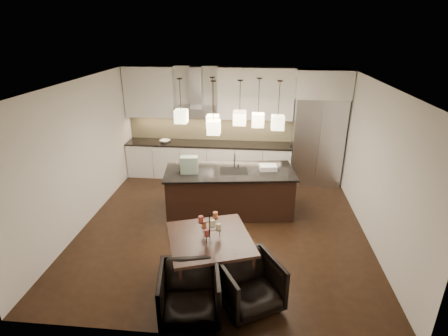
# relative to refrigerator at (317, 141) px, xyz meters

# --- Properties ---
(floor) EXTENTS (5.50, 5.50, 0.02)m
(floor) POSITION_rel_refrigerator_xyz_m (-2.10, -2.38, -1.08)
(floor) COLOR black
(floor) RESTS_ON ground
(ceiling) EXTENTS (5.50, 5.50, 0.02)m
(ceiling) POSITION_rel_refrigerator_xyz_m (-2.10, -2.38, 1.73)
(ceiling) COLOR white
(ceiling) RESTS_ON wall_back
(wall_back) EXTENTS (5.50, 0.02, 2.80)m
(wall_back) POSITION_rel_refrigerator_xyz_m (-2.10, 0.38, 0.32)
(wall_back) COLOR silver
(wall_back) RESTS_ON ground
(wall_front) EXTENTS (5.50, 0.02, 2.80)m
(wall_front) POSITION_rel_refrigerator_xyz_m (-2.10, -5.14, 0.32)
(wall_front) COLOR silver
(wall_front) RESTS_ON ground
(wall_left) EXTENTS (0.02, 5.50, 2.80)m
(wall_left) POSITION_rel_refrigerator_xyz_m (-4.86, -2.38, 0.32)
(wall_left) COLOR silver
(wall_left) RESTS_ON ground
(wall_right) EXTENTS (0.02, 5.50, 2.80)m
(wall_right) POSITION_rel_refrigerator_xyz_m (0.66, -2.38, 0.32)
(wall_right) COLOR silver
(wall_right) RESTS_ON ground
(refrigerator) EXTENTS (1.20, 0.72, 2.15)m
(refrigerator) POSITION_rel_refrigerator_xyz_m (0.00, 0.00, 0.00)
(refrigerator) COLOR #B7B7BA
(refrigerator) RESTS_ON floor
(fridge_panel) EXTENTS (1.26, 0.72, 0.65)m
(fridge_panel) POSITION_rel_refrigerator_xyz_m (0.00, 0.00, 1.40)
(fridge_panel) COLOR silver
(fridge_panel) RESTS_ON refrigerator
(lower_cabinets) EXTENTS (4.21, 0.62, 0.88)m
(lower_cabinets) POSITION_rel_refrigerator_xyz_m (-2.73, 0.05, -0.64)
(lower_cabinets) COLOR silver
(lower_cabinets) RESTS_ON floor
(countertop) EXTENTS (4.21, 0.66, 0.04)m
(countertop) POSITION_rel_refrigerator_xyz_m (-2.73, 0.05, -0.17)
(countertop) COLOR black
(countertop) RESTS_ON lower_cabinets
(backsplash) EXTENTS (4.21, 0.02, 0.63)m
(backsplash) POSITION_rel_refrigerator_xyz_m (-2.73, 0.35, 0.16)
(backsplash) COLOR tan
(backsplash) RESTS_ON countertop
(upper_cab_left) EXTENTS (1.25, 0.35, 1.25)m
(upper_cab_left) POSITION_rel_refrigerator_xyz_m (-4.20, 0.19, 1.10)
(upper_cab_left) COLOR silver
(upper_cab_left) RESTS_ON wall_back
(upper_cab_right) EXTENTS (1.85, 0.35, 1.25)m
(upper_cab_right) POSITION_rel_refrigerator_xyz_m (-1.55, 0.19, 1.10)
(upper_cab_right) COLOR silver
(upper_cab_right) RESTS_ON wall_back
(hood_canopy) EXTENTS (0.90, 0.52, 0.24)m
(hood_canopy) POSITION_rel_refrigerator_xyz_m (-3.03, 0.10, 0.65)
(hood_canopy) COLOR #B7B7BA
(hood_canopy) RESTS_ON wall_back
(hood_chimney) EXTENTS (0.30, 0.28, 0.96)m
(hood_chimney) POSITION_rel_refrigerator_xyz_m (-3.03, 0.21, 1.24)
(hood_chimney) COLOR #B7B7BA
(hood_chimney) RESTS_ON hood_canopy
(fruit_bowl) EXTENTS (0.32, 0.32, 0.06)m
(fruit_bowl) POSITION_rel_refrigerator_xyz_m (-3.84, 0.00, -0.12)
(fruit_bowl) COLOR silver
(fruit_bowl) RESTS_ON countertop
(island_body) EXTENTS (2.68, 1.35, 0.90)m
(island_body) POSITION_rel_refrigerator_xyz_m (-2.02, -1.81, -0.62)
(island_body) COLOR black
(island_body) RESTS_ON floor
(island_top) EXTENTS (2.77, 1.44, 0.04)m
(island_top) POSITION_rel_refrigerator_xyz_m (-2.02, -1.81, -0.15)
(island_top) COLOR black
(island_top) RESTS_ON island_body
(faucet) EXTENTS (0.13, 0.26, 0.39)m
(faucet) POSITION_rel_refrigerator_xyz_m (-1.93, -1.69, 0.07)
(faucet) COLOR silver
(faucet) RESTS_ON island_top
(tote_bag) EXTENTS (0.37, 0.23, 0.35)m
(tote_bag) POSITION_rel_refrigerator_xyz_m (-2.82, -2.00, 0.05)
(tote_bag) COLOR #1B4D28
(tote_bag) RESTS_ON island_top
(food_container) EXTENTS (0.38, 0.29, 0.10)m
(food_container) POSITION_rel_refrigerator_xyz_m (-1.23, -1.69, -0.08)
(food_container) COLOR silver
(food_container) RESTS_ON island_top
(dining_table) EXTENTS (1.54, 1.54, 0.73)m
(dining_table) POSITION_rel_refrigerator_xyz_m (-2.14, -3.96, -0.71)
(dining_table) COLOR black
(dining_table) RESTS_ON floor
(candelabra) EXTENTS (0.44, 0.44, 0.43)m
(candelabra) POSITION_rel_refrigerator_xyz_m (-2.14, -3.96, -0.13)
(candelabra) COLOR black
(candelabra) RESTS_ON dining_table
(candle_a) EXTENTS (0.09, 0.09, 0.10)m
(candle_a) POSITION_rel_refrigerator_xyz_m (-2.02, -3.92, -0.17)
(candle_a) COLOR beige
(candle_a) RESTS_ON candelabra
(candle_b) EXTENTS (0.09, 0.09, 0.10)m
(candle_b) POSITION_rel_refrigerator_xyz_m (-2.25, -3.88, -0.17)
(candle_b) COLOR #C6623C
(candle_b) RESTS_ON candelabra
(candle_c) EXTENTS (0.09, 0.09, 0.10)m
(candle_c) POSITION_rel_refrigerator_xyz_m (-2.17, -4.10, -0.17)
(candle_c) COLOR maroon
(candle_c) RESTS_ON candelabra
(candle_d) EXTENTS (0.09, 0.09, 0.10)m
(candle_d) POSITION_rel_refrigerator_xyz_m (-2.07, -3.85, -0.02)
(candle_d) COLOR #C6623C
(candle_d) RESTS_ON candelabra
(candle_e) EXTENTS (0.09, 0.09, 0.10)m
(candle_e) POSITION_rel_refrigerator_xyz_m (-2.27, -3.99, -0.02)
(candle_e) COLOR maroon
(candle_e) RESTS_ON candelabra
(candle_f) EXTENTS (0.09, 0.09, 0.10)m
(candle_f) POSITION_rel_refrigerator_xyz_m (-2.08, -4.08, -0.02)
(candle_f) COLOR beige
(candle_f) RESTS_ON candelabra
(armchair_left) EXTENTS (0.93, 0.95, 0.75)m
(armchair_left) POSITION_rel_refrigerator_xyz_m (-2.31, -4.79, -0.70)
(armchair_left) COLOR black
(armchair_left) RESTS_ON floor
(armchair_right) EXTENTS (1.07, 1.08, 0.73)m
(armchair_right) POSITION_rel_refrigerator_xyz_m (-1.51, -4.52, -0.71)
(armchair_right) COLOR black
(armchair_right) RESTS_ON floor
(pendant_a) EXTENTS (0.24, 0.24, 0.26)m
(pendant_a) POSITION_rel_refrigerator_xyz_m (-2.98, -1.82, 0.99)
(pendant_a) COLOR beige
(pendant_a) RESTS_ON ceiling
(pendant_b) EXTENTS (0.24, 0.24, 0.26)m
(pendant_b) POSITION_rel_refrigerator_xyz_m (-2.38, -1.60, 0.84)
(pendant_b) COLOR beige
(pendant_b) RESTS_ON ceiling
(pendant_c) EXTENTS (0.24, 0.24, 0.26)m
(pendant_c) POSITION_rel_refrigerator_xyz_m (-1.82, -1.94, 1.02)
(pendant_c) COLOR beige
(pendant_c) RESTS_ON ceiling
(pendant_d) EXTENTS (0.24, 0.24, 0.26)m
(pendant_d) POSITION_rel_refrigerator_xyz_m (-1.48, -1.63, 0.90)
(pendant_d) COLOR beige
(pendant_d) RESTS_ON ceiling
(pendant_e) EXTENTS (0.24, 0.24, 0.26)m
(pendant_e) POSITION_rel_refrigerator_xyz_m (-1.10, -1.94, 0.94)
(pendant_e) COLOR beige
(pendant_e) RESTS_ON ceiling
(pendant_f) EXTENTS (0.24, 0.24, 0.26)m
(pendant_f) POSITION_rel_refrigerator_xyz_m (-2.30, -2.08, 0.86)
(pendant_f) COLOR beige
(pendant_f) RESTS_ON ceiling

